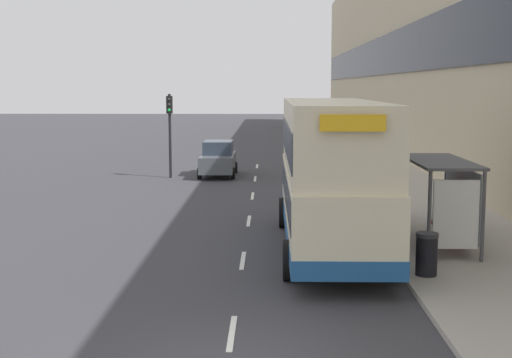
% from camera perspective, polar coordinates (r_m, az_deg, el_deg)
% --- Properties ---
extents(pavement, '(5.00, 93.00, 0.14)m').
position_cam_1_polar(pavement, '(50.60, 7.62, 2.11)').
color(pavement, '#A39E93').
rests_on(pavement, ground_plane).
extents(terrace_facade, '(3.10, 93.00, 15.43)m').
position_cam_1_polar(terrace_facade, '(51.09, 12.30, 10.64)').
color(terrace_facade, '#C6B793').
rests_on(terrace_facade, ground_plane).
extents(lane_mark_0, '(0.12, 2.00, 0.01)m').
position_cam_1_polar(lane_mark_0, '(14.03, -1.94, -12.20)').
color(lane_mark_0, silver).
rests_on(lane_mark_0, ground_plane).
extents(lane_mark_1, '(0.12, 2.00, 0.01)m').
position_cam_1_polar(lane_mark_1, '(19.53, -1.06, -6.53)').
color(lane_mark_1, silver).
rests_on(lane_mark_1, ground_plane).
extents(lane_mark_2, '(0.12, 2.00, 0.01)m').
position_cam_1_polar(lane_mark_2, '(25.14, -0.58, -3.37)').
color(lane_mark_2, silver).
rests_on(lane_mark_2, ground_plane).
extents(lane_mark_3, '(0.12, 2.00, 0.01)m').
position_cam_1_polar(lane_mark_3, '(30.80, -0.28, -1.36)').
color(lane_mark_3, silver).
rests_on(lane_mark_3, ground_plane).
extents(lane_mark_4, '(0.12, 2.00, 0.01)m').
position_cam_1_polar(lane_mark_4, '(36.48, -0.07, 0.02)').
color(lane_mark_4, silver).
rests_on(lane_mark_4, ground_plane).
extents(lane_mark_5, '(0.12, 2.00, 0.01)m').
position_cam_1_polar(lane_mark_5, '(42.18, 0.08, 1.03)').
color(lane_mark_5, silver).
rests_on(lane_mark_5, ground_plane).
extents(bus_shelter, '(1.60, 4.20, 2.48)m').
position_cam_1_polar(bus_shelter, '(20.87, 15.09, -0.65)').
color(bus_shelter, '#4C4C51').
rests_on(bus_shelter, ground_plane).
extents(double_decker_bus_near, '(2.85, 10.19, 4.30)m').
position_cam_1_polar(double_decker_bus_near, '(20.38, 6.02, 0.54)').
color(double_decker_bus_near, beige).
rests_on(double_decker_bus_near, ground_plane).
extents(car_0, '(1.91, 4.32, 1.84)m').
position_cam_1_polar(car_0, '(37.72, -3.05, 1.62)').
color(car_0, '#4C5156').
rests_on(car_0, ground_plane).
extents(pedestrian_1, '(0.32, 0.32, 1.62)m').
position_cam_1_polar(pedestrian_1, '(24.33, 17.12, -1.76)').
color(pedestrian_1, '#23232D').
rests_on(pedestrian_1, ground_plane).
extents(pedestrian_2, '(0.34, 0.34, 1.72)m').
position_cam_1_polar(pedestrian_2, '(25.90, 10.45, -0.89)').
color(pedestrian_2, '#23232D').
rests_on(pedestrian_2, ground_plane).
extents(litter_bin, '(0.55, 0.55, 1.05)m').
position_cam_1_polar(litter_bin, '(17.90, 13.49, -5.85)').
color(litter_bin, black).
rests_on(litter_bin, ground_plane).
extents(traffic_light_far_kerb, '(0.30, 0.32, 4.32)m').
position_cam_1_polar(traffic_light_far_kerb, '(36.94, -6.92, 4.61)').
color(traffic_light_far_kerb, black).
rests_on(traffic_light_far_kerb, ground_plane).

